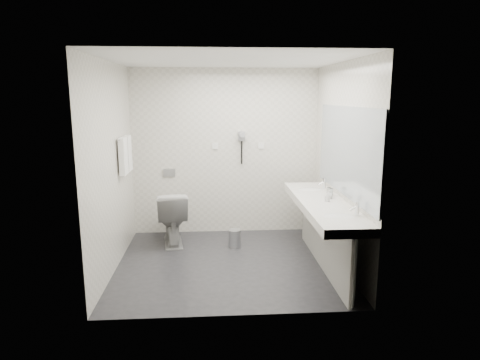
{
  "coord_description": "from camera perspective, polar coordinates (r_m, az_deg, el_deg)",
  "views": [
    {
      "loc": [
        -0.2,
        -5.01,
        2.09
      ],
      "look_at": [
        0.15,
        0.15,
        1.05
      ],
      "focal_mm": 31.28,
      "sensor_mm": 36.0,
      "label": 1
    }
  ],
  "objects": [
    {
      "name": "flush_plate",
      "position": [
        6.43,
        -9.61,
        1.0
      ],
      "size": [
        0.18,
        0.02,
        0.12
      ],
      "primitive_type": "cube",
      "color": "#B2B5BA",
      "rests_on": "wall_back"
    },
    {
      "name": "floor",
      "position": [
        5.43,
        -1.5,
        -11.26
      ],
      "size": [
        2.8,
        2.8,
        0.0
      ],
      "primitive_type": "plane",
      "color": "#252428",
      "rests_on": "ground"
    },
    {
      "name": "vanity_post_near",
      "position": [
        4.37,
        15.23,
        -12.18
      ],
      "size": [
        0.06,
        0.06,
        0.75
      ],
      "primitive_type": "cylinder",
      "color": "silver",
      "rests_on": "floor"
    },
    {
      "name": "wall_back",
      "position": [
        6.37,
        -2.05,
        3.78
      ],
      "size": [
        2.8,
        0.0,
        2.8
      ],
      "primitive_type": "plane",
      "rotation": [
        1.57,
        0.0,
        0.0
      ],
      "color": "silver",
      "rests_on": "floor"
    },
    {
      "name": "switch_plate_a",
      "position": [
        6.34,
        -3.41,
        4.65
      ],
      "size": [
        0.09,
        0.02,
        0.09
      ],
      "primitive_type": "cube",
      "color": "white",
      "rests_on": "wall_back"
    },
    {
      "name": "towel_near",
      "position": [
        5.59,
        -15.63,
        3.14
      ],
      "size": [
        0.07,
        0.24,
        0.48
      ],
      "primitive_type": "cube",
      "color": "white",
      "rests_on": "towel_rail"
    },
    {
      "name": "mirror",
      "position": [
        5.11,
        14.27,
        3.81
      ],
      "size": [
        0.02,
        2.2,
        1.05
      ],
      "primitive_type": "cube",
      "color": "#B2BCC6",
      "rests_on": "wall_right"
    },
    {
      "name": "glass_right",
      "position": [
        5.43,
        12.03,
        -1.54
      ],
      "size": [
        0.07,
        0.07,
        0.1
      ],
      "primitive_type": "cylinder",
      "rotation": [
        0.0,
        0.0,
        -0.37
      ],
      "color": "silver",
      "rests_on": "vanity_counter"
    },
    {
      "name": "bin_lid",
      "position": [
        5.88,
        -0.74,
        -6.87
      ],
      "size": [
        0.17,
        0.17,
        0.01
      ],
      "primitive_type": "cylinder",
      "color": "#B2B5BA",
      "rests_on": "pedal_bin"
    },
    {
      "name": "pedal_bin",
      "position": [
        5.93,
        -0.74,
        -8.05
      ],
      "size": [
        0.2,
        0.2,
        0.24
      ],
      "primitive_type": "cylinder",
      "rotation": [
        0.0,
        0.0,
        0.2
      ],
      "color": "#B2B5BA",
      "rests_on": "floor"
    },
    {
      "name": "wall_right",
      "position": [
        5.33,
        13.66,
        1.97
      ],
      "size": [
        0.0,
        2.6,
        2.6
      ],
      "primitive_type": "plane",
      "rotation": [
        1.57,
        0.0,
        -1.57
      ],
      "color": "silver",
      "rests_on": "floor"
    },
    {
      "name": "towel_rail",
      "position": [
        5.71,
        -15.56,
        5.52
      ],
      "size": [
        0.02,
        0.62,
        0.02
      ],
      "primitive_type": "cylinder",
      "rotation": [
        1.57,
        0.0,
        0.0
      ],
      "color": "silver",
      "rests_on": "wall_left"
    },
    {
      "name": "dryer_cord",
      "position": [
        6.34,
        0.23,
        3.75
      ],
      "size": [
        0.02,
        0.02,
        0.35
      ],
      "primitive_type": "cylinder",
      "color": "black",
      "rests_on": "dryer_cradle"
    },
    {
      "name": "toilet",
      "position": [
        6.09,
        -9.28,
        -5.04
      ],
      "size": [
        0.54,
        0.82,
        0.77
      ],
      "primitive_type": "imported",
      "rotation": [
        0.0,
        0.0,
        3.28
      ],
      "color": "white",
      "rests_on": "floor"
    },
    {
      "name": "vanity_counter",
      "position": [
        5.15,
        11.16,
        -3.35
      ],
      "size": [
        0.55,
        2.2,
        0.1
      ],
      "primitive_type": "cube",
      "color": "white",
      "rests_on": "floor"
    },
    {
      "name": "soap_bottle_a",
      "position": [
        5.11,
        11.81,
        -2.32
      ],
      "size": [
        0.07,
        0.07,
        0.1
      ],
      "primitive_type": "imported",
      "rotation": [
        0.0,
        0.0,
        0.74
      ],
      "color": "beige",
      "rests_on": "vanity_counter"
    },
    {
      "name": "faucet_near",
      "position": [
        4.58,
        15.67,
        -3.8
      ],
      "size": [
        0.04,
        0.04,
        0.15
      ],
      "primitive_type": "cylinder",
      "color": "silver",
      "rests_on": "vanity_counter"
    },
    {
      "name": "switch_plate_b",
      "position": [
        6.39,
        2.9,
        4.7
      ],
      "size": [
        0.09,
        0.02,
        0.09
      ],
      "primitive_type": "cube",
      "color": "white",
      "rests_on": "wall_back"
    },
    {
      "name": "soap_bottle_b",
      "position": [
        5.28,
        12.09,
        -1.92
      ],
      "size": [
        0.1,
        0.1,
        0.1
      ],
      "primitive_type": "imported",
      "rotation": [
        0.0,
        0.0,
        -0.38
      ],
      "color": "beige",
      "rests_on": "vanity_counter"
    },
    {
      "name": "dryer_barrel",
      "position": [
        6.25,
        0.27,
        6.23
      ],
      "size": [
        0.08,
        0.14,
        0.08
      ],
      "primitive_type": "cylinder",
      "rotation": [
        1.57,
        0.0,
        0.0
      ],
      "color": "gray",
      "rests_on": "dryer_cradle"
    },
    {
      "name": "faucet_far",
      "position": [
        5.79,
        11.43,
        -0.48
      ],
      "size": [
        0.04,
        0.04,
        0.15
      ],
      "primitive_type": "cylinder",
      "color": "silver",
      "rests_on": "vanity_counter"
    },
    {
      "name": "towel_far",
      "position": [
        5.86,
        -15.08,
        3.53
      ],
      "size": [
        0.07,
        0.24,
        0.48
      ],
      "primitive_type": "cube",
      "color": "white",
      "rests_on": "towel_rail"
    },
    {
      "name": "basin_near",
      "position": [
        4.54,
        13.28,
        -4.98
      ],
      "size": [
        0.4,
        0.31,
        0.05
      ],
      "primitive_type": "ellipsoid",
      "color": "white",
      "rests_on": "vanity_counter"
    },
    {
      "name": "dryer_cradle",
      "position": [
        6.33,
        0.22,
        6.01
      ],
      "size": [
        0.1,
        0.04,
        0.14
      ],
      "primitive_type": "cube",
      "color": "gray",
      "rests_on": "wall_back"
    },
    {
      "name": "basin_far",
      "position": [
        5.76,
        9.52,
        -1.38
      ],
      "size": [
        0.4,
        0.31,
        0.05
      ],
      "primitive_type": "ellipsoid",
      "color": "white",
      "rests_on": "vanity_counter"
    },
    {
      "name": "wall_left",
      "position": [
        5.22,
        -17.12,
        1.6
      ],
      "size": [
        0.0,
        2.6,
        2.6
      ],
      "primitive_type": "plane",
      "rotation": [
        1.57,
        0.0,
        1.57
      ],
      "color": "silver",
      "rests_on": "floor"
    },
    {
      "name": "vanity_panel",
      "position": [
        5.28,
        11.25,
        -7.8
      ],
      "size": [
        0.03,
        2.15,
        0.75
      ],
      "primitive_type": "cube",
      "color": "gray",
      "rests_on": "floor"
    },
    {
      "name": "vanity_post_far",
      "position": [
        6.25,
        9.06,
        -4.7
      ],
      "size": [
        0.06,
        0.06,
        0.75
      ],
      "primitive_type": "cylinder",
      "color": "silver",
      "rests_on": "floor"
    },
    {
      "name": "wall_front",
      "position": [
        3.81,
        -0.78,
        -1.37
      ],
      "size": [
        2.8,
        0.0,
        2.8
      ],
      "primitive_type": "plane",
      "rotation": [
        -1.57,
        0.0,
        0.0
      ],
      "color": "silver",
      "rests_on": "floor"
    },
    {
      "name": "ceiling",
      "position": [
        5.03,
        -1.65,
        16.03
      ],
      "size": [
        2.8,
        2.8,
        0.0
      ],
      "primitive_type": "plane",
      "rotation": [
        3.14,
        0.0,
        0.0
      ],
      "color": "white",
      "rests_on": "wall_back"
    },
    {
      "name": "glass_left",
      "position": [
        5.38,
        12.29,
        -1.66
      ],
      "size": [
        0.07,
        0.07,
        0.1
      ],
      "primitive_type": "cylinder",
      "rotation": [
        0.0,
        0.0,
        -0.19
      ],
      "color": "silver",
      "rests_on": "vanity_counter"
    }
  ]
}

